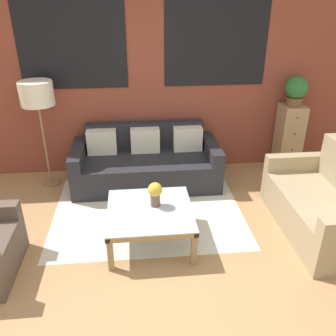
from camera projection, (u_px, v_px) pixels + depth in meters
ground_plane at (162, 280)px, 3.35m from camera, size 16.00×16.00×0.00m
wall_back_brick at (146, 75)px, 4.89m from camera, size 8.40×0.09×2.80m
rug at (148, 210)px, 4.41m from camera, size 2.28×1.78×0.00m
couch_dark at (146, 163)px, 4.96m from camera, size 1.98×0.88×0.78m
settee_vintage at (326, 206)px, 3.92m from camera, size 0.80×1.52×0.92m
coffee_table at (150, 214)px, 3.72m from camera, size 0.88×0.88×0.41m
floor_lamp at (37, 97)px, 4.48m from camera, size 0.43×0.43×1.44m
drawer_cabinet at (289, 138)px, 5.26m from camera, size 0.33×0.36×0.98m
potted_plant at (296, 90)px, 4.95m from camera, size 0.31×0.31×0.41m
flower_vase at (155, 193)px, 3.69m from camera, size 0.15×0.15×0.27m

